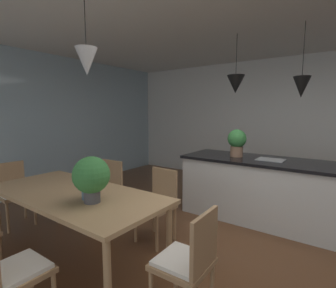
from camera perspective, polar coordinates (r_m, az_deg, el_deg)
name	(u,v)px	position (r m, az deg, el deg)	size (l,w,h in m)	color
ground_plane	(243,260)	(3.13, 16.42, -23.65)	(10.00, 8.40, 0.04)	brown
wall_back_kitchen	(301,123)	(5.89, 27.57, 4.21)	(10.00, 0.12, 2.70)	silver
window_wall_left_glazing	(40,124)	(5.54, -26.68, 4.12)	(0.06, 8.40, 2.70)	#9EB7C6
dining_table	(74,198)	(2.92, -20.36, -11.19)	(2.09, 0.93, 0.74)	tan
chair_kitchen_end	(188,261)	(2.09, 4.56, -24.59)	(0.41, 0.41, 0.87)	#A87F56
chair_window_end	(14,192)	(4.18, -31.22, -9.09)	(0.43, 0.43, 0.87)	#A87F56
chair_near_right	(9,271)	(2.26, -32.08, -23.01)	(0.40, 0.40, 0.87)	#A87F56
chair_far_left	(106,189)	(3.82, -13.67, -9.73)	(0.42, 0.42, 0.87)	#A87F56
chair_far_right	(158,202)	(3.19, -2.29, -12.93)	(0.42, 0.42, 0.87)	#A87F56
kitchen_island	(261,189)	(3.99, 20.18, -9.42)	(2.26, 0.87, 0.91)	silver
pendant_over_table	(87,62)	(2.81, -17.78, 17.18)	(0.22, 0.22, 0.76)	black
pendant_over_island_main	(236,84)	(3.99, 14.91, 12.83)	(0.26, 0.26, 0.85)	black
pendant_over_island_aux	(301,87)	(3.76, 27.74, 11.26)	(0.21, 0.21, 0.94)	black
potted_plant_on_island	(237,141)	(3.98, 15.17, 0.62)	(0.28, 0.28, 0.41)	#8C664C
potted_plant_on_table	(91,176)	(2.46, -16.80, -6.92)	(0.34, 0.34, 0.43)	#4C4C51
vase_on_dining_table	(88,189)	(2.61, -17.43, -9.59)	(0.13, 0.13, 0.19)	slate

